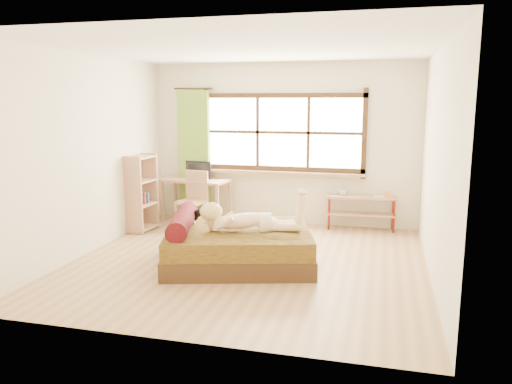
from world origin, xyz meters
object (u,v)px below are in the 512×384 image
(bookshelf, at_px, (142,193))
(kitten, at_px, (189,216))
(woman, at_px, (249,210))
(desk, at_px, (195,185))
(bed, at_px, (236,245))
(chair, at_px, (194,196))
(pipe_shelf, at_px, (362,205))

(bookshelf, bearing_deg, kitten, -37.68)
(woman, relative_size, kitten, 4.67)
(kitten, distance_m, desk, 2.04)
(bookshelf, bearing_deg, bed, -28.50)
(woman, height_order, kitten, woman)
(bed, relative_size, bookshelf, 1.76)
(bed, relative_size, kitten, 7.84)
(bed, distance_m, kitten, 0.76)
(kitten, bearing_deg, desk, 93.51)
(woman, xyz_separation_m, kitten, (-0.87, 0.15, -0.16))
(woman, distance_m, kitten, 0.90)
(woman, bearing_deg, bookshelf, 133.68)
(kitten, height_order, chair, chair)
(chair, bearing_deg, pipe_shelf, 20.08)
(woman, height_order, chair, woman)
(bed, xyz_separation_m, bookshelf, (-1.94, 1.24, 0.37))
(woman, distance_m, desk, 2.58)
(desk, height_order, pipe_shelf, desk)
(kitten, xyz_separation_m, pipe_shelf, (2.17, 2.05, -0.16))
(bed, xyz_separation_m, chair, (-1.22, 1.67, 0.27))
(woman, bearing_deg, desk, 110.99)
(kitten, bearing_deg, chair, 93.85)
(woman, bearing_deg, chair, 114.20)
(desk, bearing_deg, bookshelf, -117.21)
(chair, bearing_deg, desk, 117.30)
(kitten, xyz_separation_m, desk, (-0.66, 1.93, 0.08))
(woman, relative_size, pipe_shelf, 1.13)
(kitten, height_order, desk, desk)
(pipe_shelf, distance_m, bookshelf, 3.56)
(bed, height_order, chair, chair)
(desk, height_order, bookshelf, bookshelf)
(desk, distance_m, bookshelf, 1.00)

